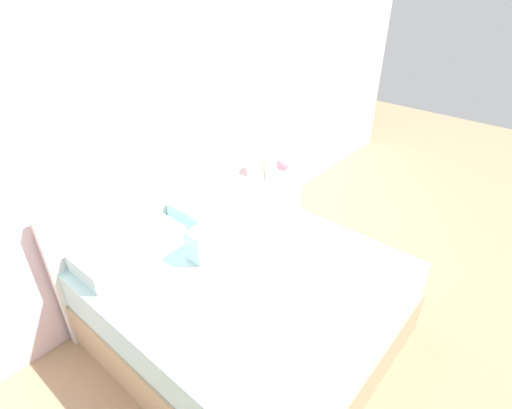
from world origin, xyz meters
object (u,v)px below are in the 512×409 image
at_px(nightstand, 272,207).
at_px(bed, 240,297).
at_px(flower_vase, 283,168).
at_px(table_lamp, 265,164).

bearing_deg(nightstand, bed, -151.30).
relative_size(bed, nightstand, 3.78).
height_order(nightstand, flower_vase, flower_vase).
xyz_separation_m(table_lamp, flower_vase, (0.20, -0.07, -0.10)).
relative_size(bed, flower_vase, 7.82).
bearing_deg(table_lamp, bed, -147.91).
xyz_separation_m(bed, nightstand, (1.22, 0.67, -0.09)).
bearing_deg(nightstand, flower_vase, -3.77).
xyz_separation_m(bed, flower_vase, (1.37, 0.66, 0.31)).
relative_size(nightstand, table_lamp, 1.54).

